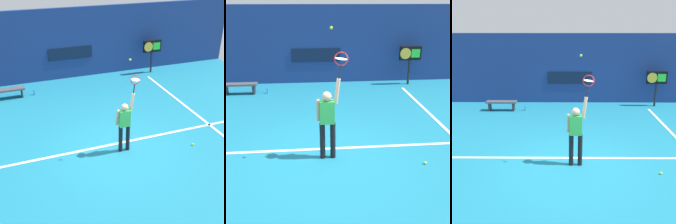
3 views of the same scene
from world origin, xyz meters
TOP-DOWN VIEW (x-y plane):
  - ground_plane at (0.00, 0.00)m, footprint 18.00×18.00m
  - back_wall at (0.00, 6.86)m, footprint 18.00×0.20m
  - sponsor_banner_center at (0.00, 6.74)m, footprint 2.20×0.03m
  - court_baseline at (0.00, 0.29)m, footprint 10.00×0.10m
  - court_sideline at (3.72, 2.00)m, footprint 0.10×7.00m
  - tennis_player at (0.10, -0.13)m, footprint 0.56×0.31m
  - tennis_racket at (0.42, -0.13)m, footprint 0.35×0.27m
  - tennis_ball at (0.20, -0.19)m, footprint 0.07×0.07m
  - scoreboard_clock at (4.15, 6.10)m, footprint 0.96×0.20m
  - court_bench at (-3.16, 5.27)m, footprint 1.40×0.36m
  - water_bottle at (-2.06, 5.27)m, footprint 0.07×0.07m
  - spare_ball at (2.37, -0.66)m, footprint 0.07×0.07m

SIDE VIEW (x-z plane):
  - ground_plane at x=0.00m, z-range 0.00..0.00m
  - court_baseline at x=0.00m, z-range 0.00..0.01m
  - court_sideline at x=3.72m, z-range 0.00..0.01m
  - spare_ball at x=2.37m, z-range 0.00..0.07m
  - water_bottle at x=-2.06m, z-range 0.00..0.24m
  - court_bench at x=-3.16m, z-range 0.11..0.56m
  - tennis_player at x=0.10m, z-range 0.02..2.01m
  - sponsor_banner_center at x=0.00m, z-range 0.98..1.58m
  - scoreboard_clock at x=4.15m, z-range 0.48..2.19m
  - back_wall at x=0.00m, z-range 0.00..3.44m
  - tennis_racket at x=0.42m, z-range 2.08..2.70m
  - tennis_ball at x=0.20m, z-range 3.05..3.12m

